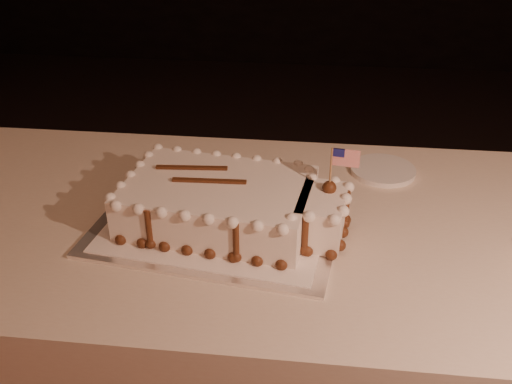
# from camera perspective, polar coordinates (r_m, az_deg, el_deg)

# --- Properties ---
(banquet_table) EXTENTS (2.40, 0.80, 0.75)m
(banquet_table) POSITION_cam_1_polar(r_m,az_deg,el_deg) (1.49, 6.80, -15.25)
(banquet_table) COLOR beige
(banquet_table) RESTS_ON ground
(cake_board) EXTENTS (0.56, 0.45, 0.01)m
(cake_board) POSITION_cam_1_polar(r_m,az_deg,el_deg) (1.23, -3.70, -3.05)
(cake_board) COLOR white
(cake_board) RESTS_ON banquet_table
(doily) EXTENTS (0.50, 0.41, 0.00)m
(doily) POSITION_cam_1_polar(r_m,az_deg,el_deg) (1.23, -3.71, -2.86)
(doily) COLOR white
(doily) RESTS_ON cake_board
(sheet_cake) EXTENTS (0.50, 0.32, 0.19)m
(sheet_cake) POSITION_cam_1_polar(r_m,az_deg,el_deg) (1.20, -2.55, -1.16)
(sheet_cake) COLOR white
(sheet_cake) RESTS_ON doily
(side_plate) EXTENTS (0.16, 0.16, 0.01)m
(side_plate) POSITION_cam_1_polar(r_m,az_deg,el_deg) (1.46, 12.58, 2.15)
(side_plate) COLOR white
(side_plate) RESTS_ON banquet_table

